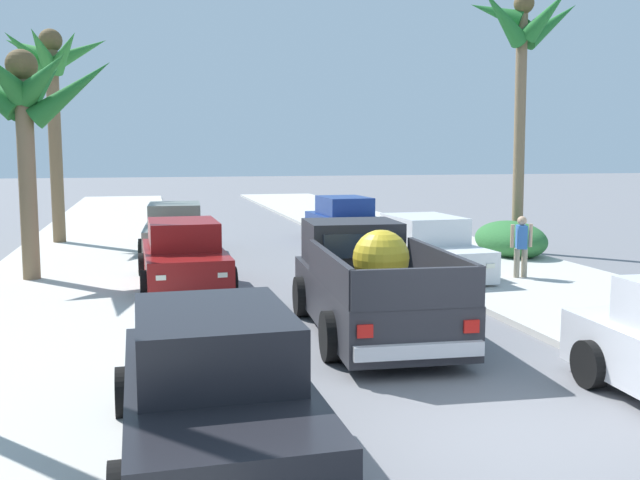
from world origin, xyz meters
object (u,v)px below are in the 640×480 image
car_left_mid (215,390)px  pedestrian (521,244)px  car_right_far (184,256)px  hedge_bush (510,240)px  palm_tree_left_mid (523,41)px  car_right_near (175,230)px  palm_tree_left_fore (25,98)px  pickup_truck (369,286)px  palm_tree_right_fore (53,70)px  car_left_near (345,220)px  car_left_far (425,249)px

car_left_mid → pedestrian: bearing=45.3°
car_right_far → hedge_bush: size_ratio=1.53×
palm_tree_left_mid → car_right_near: bearing=168.7°
palm_tree_left_fore → pickup_truck: bearing=-44.5°
car_right_far → palm_tree_left_fore: bearing=159.1°
car_right_near → car_left_mid: (-0.19, -14.94, 0.00)m
car_right_near → palm_tree_right_fore: (-3.64, 2.86, 5.00)m
car_right_far → palm_tree_left_mid: (10.38, 3.42, 5.72)m
car_left_near → pedestrian: pedestrian is taller
palm_tree_left_mid → pedestrian: bearing=-118.0°
car_left_near → car_right_far: (-5.90, -7.23, 0.00)m
car_right_near → palm_tree_right_fore: palm_tree_right_fore is taller
pickup_truck → car_left_mid: pickup_truck is taller
pickup_truck → hedge_bush: pickup_truck is taller
car_right_near → palm_tree_left_fore: size_ratio=0.80×
car_right_near → palm_tree_left_mid: size_ratio=0.55×
car_left_near → palm_tree_left_fore: size_ratio=0.79×
car_left_mid → car_right_far: (0.17, 9.45, 0.00)m
pickup_truck → palm_tree_right_fore: 15.60m
pickup_truck → car_left_far: (2.93, 4.69, -0.10)m
car_left_far → palm_tree_left_mid: palm_tree_left_mid is taller
car_left_mid → car_left_near: bearing=70.0°
pickup_truck → car_left_mid: bearing=-124.3°
pickup_truck → palm_tree_left_fore: 9.60m
car_left_mid → car_left_far: size_ratio=0.99×
palm_tree_left_mid → hedge_bush: bearing=-124.9°
palm_tree_left_fore → pedestrian: (11.30, -2.67, -3.42)m
car_left_far → hedge_bush: (3.65, 2.39, -0.16)m
pickup_truck → palm_tree_right_fore: (-6.53, 13.30, 4.90)m
hedge_bush → palm_tree_right_fore: bearing=154.6°
pickup_truck → pedestrian: pickup_truck is taller
palm_tree_right_fore → car_left_far: bearing=-42.3°
palm_tree_left_fore → car_left_far: bearing=-9.6°
car_left_mid → car_right_near: bearing=89.3°
pedestrian → palm_tree_right_fore: bearing=139.8°
car_right_far → car_left_mid: bearing=-91.1°
palm_tree_right_fore → pedestrian: bearing=-40.2°
car_left_near → car_left_far: (-0.07, -7.49, 0.00)m
car_left_far → car_right_far: same height
palm_tree_left_mid → pickup_truck: bearing=-131.8°
car_left_far → palm_tree_left_mid: size_ratio=0.55×
car_left_near → palm_tree_left_mid: bearing=-40.4°
car_left_mid → pedestrian: size_ratio=2.69×
car_left_far → car_right_far: size_ratio=1.00×
car_left_near → pedestrian: bearing=-77.3°
car_left_near → car_right_near: same height
car_left_near → car_left_far: size_ratio=1.00×
car_right_near → car_right_far: 5.50m
car_left_mid → palm_tree_right_fore: bearing=101.0°
hedge_bush → palm_tree_left_fore: bearing=-176.4°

